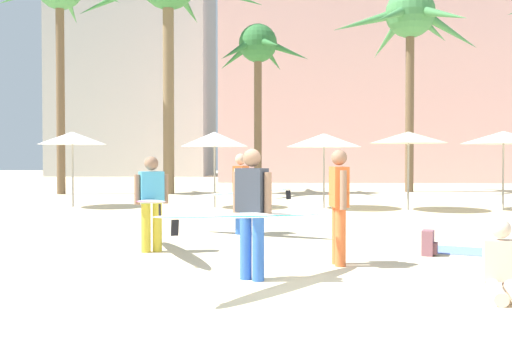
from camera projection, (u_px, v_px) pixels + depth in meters
ground at (292, 292)px, 6.97m from camera, size 120.00×120.00×0.00m
hotel_pink at (408, 60)px, 40.08m from camera, size 25.58×9.99×16.76m
hotel_tower_gray at (136, 37)px, 50.68m from camera, size 13.21×8.81×24.53m
palm_tree_center at (258, 53)px, 25.61m from camera, size 4.32×4.37×7.58m
palm_tree_right at (410, 23)px, 26.61m from camera, size 6.99×6.48×9.47m
cafe_umbrella_1 at (408, 138)px, 17.62m from camera, size 2.35×2.35×2.42m
cafe_umbrella_2 at (215, 139)px, 18.54m from camera, size 2.18×2.18×2.46m
cafe_umbrella_3 at (324, 140)px, 18.22m from camera, size 2.38×2.38×2.39m
cafe_umbrella_4 at (72, 138)px, 18.78m from camera, size 2.19×2.19×2.47m
cafe_umbrella_5 at (504, 137)px, 17.50m from camera, size 2.53×2.53×2.43m
beach_towel at (488, 253)px, 9.81m from camera, size 1.97×1.50×0.01m
backpack at (429, 243)px, 9.58m from camera, size 0.31×0.34×0.42m
person_mid_left at (240, 191)px, 12.13m from camera, size 2.64×1.39×1.72m
person_near_left at (150, 200)px, 9.78m from camera, size 1.42×2.85×1.66m
person_far_right at (251, 211)px, 7.50m from camera, size 2.25×2.73×1.76m
person_mid_right at (339, 202)px, 8.69m from camera, size 0.28×0.61×1.76m
person_mid_center at (503, 269)px, 6.89m from camera, size 0.59×1.05×0.88m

